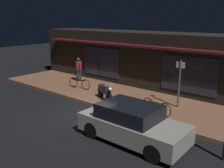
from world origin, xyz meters
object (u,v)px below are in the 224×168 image
sign_post (179,81)px  bicycle_parked (156,106)px  bicycle_extra (79,83)px  person_photographer (79,69)px  motorcycle (105,91)px  parked_car_near (132,123)px

sign_post → bicycle_parked: bearing=-104.1°
bicycle_extra → person_photographer: size_ratio=0.99×
bicycle_extra → bicycle_parked: bearing=-6.6°
motorcycle → parked_car_near: parked_car_near is taller
bicycle_extra → parked_car_near: size_ratio=0.40×
bicycle_parked → sign_post: 1.83m
bicycle_extra → person_photographer: bearing=137.8°
motorcycle → bicycle_parked: motorcycle is taller
person_photographer → parked_car_near: 9.14m
bicycle_parked → person_photographer: 7.66m
bicycle_parked → bicycle_extra: 5.99m
person_photographer → parked_car_near: person_photographer is taller
parked_car_near → bicycle_extra: bearing=152.4°
bicycle_extra → sign_post: (6.32, 0.79, 1.00)m
sign_post → parked_car_near: sign_post is taller
motorcycle → person_photographer: size_ratio=0.95×
bicycle_parked → parked_car_near: size_ratio=0.40×
motorcycle → bicycle_parked: size_ratio=0.97×
motorcycle → sign_post: (3.58, 1.47, 0.86)m
bicycle_parked → person_photographer: (-7.38, 1.99, 0.52)m
bicycle_extra → parked_car_near: parked_car_near is taller
bicycle_parked → sign_post: (0.37, 1.49, 1.00)m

